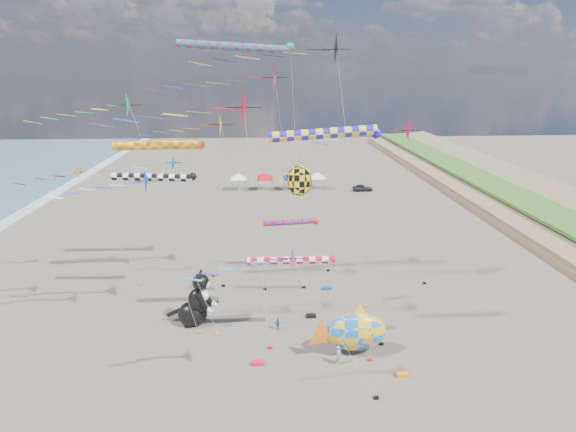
{
  "coord_description": "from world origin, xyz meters",
  "views": [
    {
      "loc": [
        -1.48,
        -23.44,
        21.83
      ],
      "look_at": [
        0.59,
        12.0,
        10.28
      ],
      "focal_mm": 28.0,
      "sensor_mm": 36.0,
      "label": 1
    }
  ],
  "objects_px": {
    "child_blue": "(278,324)",
    "child_green": "(341,328)",
    "fish_inflatable": "(355,331)",
    "person_adult": "(339,355)",
    "cat_inflatable": "(195,297)",
    "parked_car": "(362,188)"
  },
  "relations": [
    {
      "from": "fish_inflatable",
      "to": "child_green",
      "type": "bearing_deg",
      "value": 101.16
    },
    {
      "from": "cat_inflatable",
      "to": "fish_inflatable",
      "type": "relative_size",
      "value": 0.81
    },
    {
      "from": "cat_inflatable",
      "to": "child_blue",
      "type": "relative_size",
      "value": 4.62
    },
    {
      "from": "cat_inflatable",
      "to": "child_green",
      "type": "bearing_deg",
      "value": 3.74
    },
    {
      "from": "child_green",
      "to": "cat_inflatable",
      "type": "bearing_deg",
      "value": 158.96
    },
    {
      "from": "fish_inflatable",
      "to": "parked_car",
      "type": "height_order",
      "value": "fish_inflatable"
    },
    {
      "from": "fish_inflatable",
      "to": "person_adult",
      "type": "xyz_separation_m",
      "value": [
        -1.48,
        -1.24,
        -1.27
      ]
    },
    {
      "from": "child_green",
      "to": "child_blue",
      "type": "relative_size",
      "value": 0.96
    },
    {
      "from": "fish_inflatable",
      "to": "person_adult",
      "type": "height_order",
      "value": "fish_inflatable"
    },
    {
      "from": "person_adult",
      "to": "parked_car",
      "type": "xyz_separation_m",
      "value": [
        13.22,
        52.0,
        -0.15
      ]
    },
    {
      "from": "cat_inflatable",
      "to": "child_green",
      "type": "height_order",
      "value": "cat_inflatable"
    },
    {
      "from": "child_blue",
      "to": "child_green",
      "type": "bearing_deg",
      "value": -32.73
    },
    {
      "from": "fish_inflatable",
      "to": "person_adult",
      "type": "relative_size",
      "value": 4.11
    },
    {
      "from": "person_adult",
      "to": "cat_inflatable",
      "type": "bearing_deg",
      "value": 106.67
    },
    {
      "from": "person_adult",
      "to": "parked_car",
      "type": "height_order",
      "value": "person_adult"
    },
    {
      "from": "parked_car",
      "to": "cat_inflatable",
      "type": "bearing_deg",
      "value": 150.12
    },
    {
      "from": "person_adult",
      "to": "child_blue",
      "type": "distance_m",
      "value": 6.87
    },
    {
      "from": "cat_inflatable",
      "to": "parked_car",
      "type": "distance_m",
      "value": 51.91
    },
    {
      "from": "child_green",
      "to": "parked_car",
      "type": "height_order",
      "value": "parked_car"
    },
    {
      "from": "child_blue",
      "to": "parked_car",
      "type": "bearing_deg",
      "value": 46.11
    },
    {
      "from": "cat_inflatable",
      "to": "child_blue",
      "type": "bearing_deg",
      "value": 3.14
    },
    {
      "from": "cat_inflatable",
      "to": "child_blue",
      "type": "distance_m",
      "value": 7.73
    }
  ]
}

